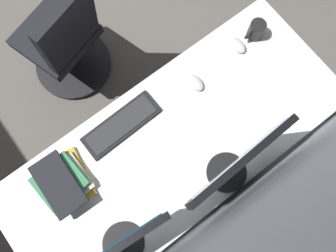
{
  "coord_description": "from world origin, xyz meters",
  "views": [
    {
      "loc": [
        0.3,
        1.9,
        2.43
      ],
      "look_at": [
        0.08,
        1.6,
        0.95
      ],
      "focal_mm": 36.6,
      "sensor_mm": 36.0,
      "label": 1
    }
  ],
  "objects_px": {
    "monitor_primary": "(236,166)",
    "mouse_spare": "(196,83)",
    "keyboard_main": "(121,125)",
    "office_chair": "(65,43)",
    "monitor_secondary": "(116,248)",
    "coffee_mug": "(256,30)",
    "book_stack_near": "(62,182)",
    "mouse_main": "(238,45)",
    "drawer_pedestal": "(193,146)"
  },
  "relations": [
    {
      "from": "book_stack_near",
      "to": "coffee_mug",
      "type": "distance_m",
      "value": 1.27
    },
    {
      "from": "keyboard_main",
      "to": "coffee_mug",
      "type": "bearing_deg",
      "value": 178.46
    },
    {
      "from": "mouse_main",
      "to": "mouse_spare",
      "type": "xyz_separation_m",
      "value": [
        0.31,
        0.03,
        0.0
      ]
    },
    {
      "from": "monitor_secondary",
      "to": "mouse_main",
      "type": "xyz_separation_m",
      "value": [
        -1.08,
        -0.45,
        -0.22
      ]
    },
    {
      "from": "monitor_primary",
      "to": "coffee_mug",
      "type": "bearing_deg",
      "value": -140.91
    },
    {
      "from": "drawer_pedestal",
      "to": "book_stack_near",
      "type": "bearing_deg",
      "value": -16.24
    },
    {
      "from": "keyboard_main",
      "to": "monitor_secondary",
      "type": "bearing_deg",
      "value": 55.47
    },
    {
      "from": "monitor_primary",
      "to": "coffee_mug",
      "type": "distance_m",
      "value": 0.8
    },
    {
      "from": "keyboard_main",
      "to": "coffee_mug",
      "type": "height_order",
      "value": "coffee_mug"
    },
    {
      "from": "office_chair",
      "to": "mouse_spare",
      "type": "bearing_deg",
      "value": 117.14
    },
    {
      "from": "drawer_pedestal",
      "to": "book_stack_near",
      "type": "distance_m",
      "value": 0.83
    },
    {
      "from": "mouse_main",
      "to": "office_chair",
      "type": "relative_size",
      "value": 0.11
    },
    {
      "from": "drawer_pedestal",
      "to": "monitor_primary",
      "type": "relative_size",
      "value": 1.29
    },
    {
      "from": "monitor_primary",
      "to": "mouse_main",
      "type": "xyz_separation_m",
      "value": [
        -0.48,
        -0.49,
        -0.23
      ]
    },
    {
      "from": "drawer_pedestal",
      "to": "mouse_main",
      "type": "bearing_deg",
      "value": -152.36
    },
    {
      "from": "monitor_secondary",
      "to": "drawer_pedestal",
      "type": "bearing_deg",
      "value": -161.6
    },
    {
      "from": "mouse_main",
      "to": "keyboard_main",
      "type": "bearing_deg",
      "value": -1.77
    },
    {
      "from": "book_stack_near",
      "to": "office_chair",
      "type": "height_order",
      "value": "office_chair"
    },
    {
      "from": "keyboard_main",
      "to": "office_chair",
      "type": "distance_m",
      "value": 0.79
    },
    {
      "from": "monitor_secondary",
      "to": "coffee_mug",
      "type": "height_order",
      "value": "monitor_secondary"
    },
    {
      "from": "drawer_pedestal",
      "to": "mouse_main",
      "type": "relative_size",
      "value": 6.68
    },
    {
      "from": "mouse_main",
      "to": "office_chair",
      "type": "bearing_deg",
      "value": -46.56
    },
    {
      "from": "drawer_pedestal",
      "to": "mouse_main",
      "type": "xyz_separation_m",
      "value": [
        -0.47,
        -0.24,
        0.4
      ]
    },
    {
      "from": "monitor_secondary",
      "to": "office_chair",
      "type": "bearing_deg",
      "value": -106.74
    },
    {
      "from": "book_stack_near",
      "to": "mouse_main",
      "type": "bearing_deg",
      "value": -177.74
    },
    {
      "from": "monitor_primary",
      "to": "keyboard_main",
      "type": "distance_m",
      "value": 0.63
    },
    {
      "from": "drawer_pedestal",
      "to": "office_chair",
      "type": "height_order",
      "value": "office_chair"
    },
    {
      "from": "coffee_mug",
      "to": "office_chair",
      "type": "height_order",
      "value": "office_chair"
    },
    {
      "from": "keyboard_main",
      "to": "office_chair",
      "type": "height_order",
      "value": "office_chair"
    },
    {
      "from": "keyboard_main",
      "to": "office_chair",
      "type": "bearing_deg",
      "value": -92.98
    },
    {
      "from": "coffee_mug",
      "to": "mouse_main",
      "type": "bearing_deg",
      "value": -0.08
    },
    {
      "from": "monitor_primary",
      "to": "mouse_spare",
      "type": "height_order",
      "value": "monitor_primary"
    },
    {
      "from": "office_chair",
      "to": "drawer_pedestal",
      "type": "bearing_deg",
      "value": 104.1
    },
    {
      "from": "monitor_primary",
      "to": "book_stack_near",
      "type": "bearing_deg",
      "value": -33.45
    },
    {
      "from": "monitor_secondary",
      "to": "book_stack_near",
      "type": "xyz_separation_m",
      "value": [
        0.07,
        -0.4,
        -0.19
      ]
    },
    {
      "from": "office_chair",
      "to": "monitor_secondary",
      "type": "bearing_deg",
      "value": 73.26
    },
    {
      "from": "monitor_secondary",
      "to": "coffee_mug",
      "type": "distance_m",
      "value": 1.29
    },
    {
      "from": "book_stack_near",
      "to": "mouse_spare",
      "type": "bearing_deg",
      "value": -178.92
    },
    {
      "from": "mouse_main",
      "to": "office_chair",
      "type": "height_order",
      "value": "office_chair"
    },
    {
      "from": "mouse_main",
      "to": "mouse_spare",
      "type": "distance_m",
      "value": 0.32
    },
    {
      "from": "monitor_primary",
      "to": "monitor_secondary",
      "type": "xyz_separation_m",
      "value": [
        0.6,
        -0.04,
        -0.02
      ]
    },
    {
      "from": "keyboard_main",
      "to": "drawer_pedestal",
      "type": "bearing_deg",
      "value": 137.32
    },
    {
      "from": "mouse_main",
      "to": "coffee_mug",
      "type": "distance_m",
      "value": 0.12
    },
    {
      "from": "keyboard_main",
      "to": "mouse_spare",
      "type": "bearing_deg",
      "value": 173.18
    },
    {
      "from": "coffee_mug",
      "to": "keyboard_main",
      "type": "bearing_deg",
      "value": -1.54
    },
    {
      "from": "monitor_primary",
      "to": "office_chair",
      "type": "height_order",
      "value": "monitor_primary"
    },
    {
      "from": "monitor_primary",
      "to": "mouse_main",
      "type": "relative_size",
      "value": 5.17
    },
    {
      "from": "monitor_secondary",
      "to": "mouse_spare",
      "type": "bearing_deg",
      "value": -151.34
    },
    {
      "from": "mouse_spare",
      "to": "monitor_secondary",
      "type": "bearing_deg",
      "value": 28.66
    },
    {
      "from": "monitor_secondary",
      "to": "mouse_main",
      "type": "height_order",
      "value": "monitor_secondary"
    }
  ]
}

